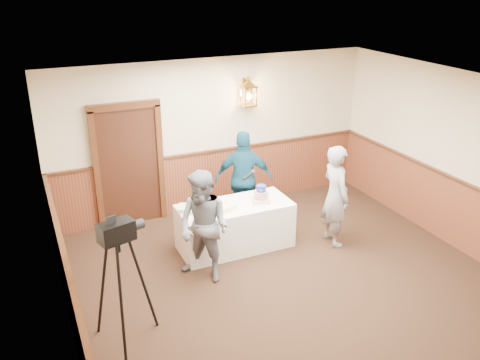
{
  "coord_description": "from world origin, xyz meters",
  "views": [
    {
      "loc": [
        -3.2,
        -4.75,
        4.18
      ],
      "look_at": [
        -0.3,
        1.7,
        1.25
      ],
      "focal_mm": 38.0,
      "sensor_mm": 36.0,
      "label": 1
    }
  ],
  "objects_px": {
    "sheet_cake_yellow": "(221,208)",
    "tv_camera_rig": "(122,290)",
    "display_table": "(235,226)",
    "baker": "(335,196)",
    "sheet_cake_green": "(190,208)",
    "interviewer": "(204,227)",
    "tiered_cake": "(261,195)",
    "assistant_p": "(244,179)"
  },
  "relations": [
    {
      "from": "sheet_cake_green",
      "to": "baker",
      "type": "distance_m",
      "value": 2.33
    },
    {
      "from": "sheet_cake_green",
      "to": "tv_camera_rig",
      "type": "xyz_separation_m",
      "value": [
        -1.39,
        -1.63,
        -0.07
      ]
    },
    {
      "from": "baker",
      "to": "tv_camera_rig",
      "type": "xyz_separation_m",
      "value": [
        -3.64,
        -1.01,
        -0.12
      ]
    },
    {
      "from": "assistant_p",
      "to": "baker",
      "type": "bearing_deg",
      "value": 154.41
    },
    {
      "from": "sheet_cake_green",
      "to": "tv_camera_rig",
      "type": "bearing_deg",
      "value": -130.49
    },
    {
      "from": "baker",
      "to": "assistant_p",
      "type": "bearing_deg",
      "value": 43.28
    },
    {
      "from": "interviewer",
      "to": "tv_camera_rig",
      "type": "relative_size",
      "value": 1.03
    },
    {
      "from": "sheet_cake_yellow",
      "to": "sheet_cake_green",
      "type": "height_order",
      "value": "sheet_cake_yellow"
    },
    {
      "from": "sheet_cake_yellow",
      "to": "interviewer",
      "type": "relative_size",
      "value": 0.24
    },
    {
      "from": "tiered_cake",
      "to": "sheet_cake_yellow",
      "type": "bearing_deg",
      "value": -176.75
    },
    {
      "from": "sheet_cake_yellow",
      "to": "display_table",
      "type": "bearing_deg",
      "value": 18.32
    },
    {
      "from": "tiered_cake",
      "to": "baker",
      "type": "relative_size",
      "value": 0.21
    },
    {
      "from": "tiered_cake",
      "to": "sheet_cake_yellow",
      "type": "distance_m",
      "value": 0.71
    },
    {
      "from": "display_table",
      "to": "assistant_p",
      "type": "xyz_separation_m",
      "value": [
        0.48,
        0.69,
        0.48
      ]
    },
    {
      "from": "baker",
      "to": "sheet_cake_green",
      "type": "bearing_deg",
      "value": 77.14
    },
    {
      "from": "interviewer",
      "to": "tv_camera_rig",
      "type": "distance_m",
      "value": 1.62
    },
    {
      "from": "interviewer",
      "to": "baker",
      "type": "distance_m",
      "value": 2.29
    },
    {
      "from": "sheet_cake_yellow",
      "to": "baker",
      "type": "xyz_separation_m",
      "value": [
        1.8,
        -0.44,
        0.05
      ]
    },
    {
      "from": "interviewer",
      "to": "tv_camera_rig",
      "type": "bearing_deg",
      "value": -91.01
    },
    {
      "from": "sheet_cake_green",
      "to": "assistant_p",
      "type": "distance_m",
      "value": 1.34
    },
    {
      "from": "tiered_cake",
      "to": "assistant_p",
      "type": "height_order",
      "value": "assistant_p"
    },
    {
      "from": "sheet_cake_yellow",
      "to": "assistant_p",
      "type": "height_order",
      "value": "assistant_p"
    },
    {
      "from": "baker",
      "to": "assistant_p",
      "type": "height_order",
      "value": "assistant_p"
    },
    {
      "from": "sheet_cake_green",
      "to": "assistant_p",
      "type": "relative_size",
      "value": 0.19
    },
    {
      "from": "display_table",
      "to": "assistant_p",
      "type": "relative_size",
      "value": 1.06
    },
    {
      "from": "display_table",
      "to": "tiered_cake",
      "type": "xyz_separation_m",
      "value": [
        0.44,
        -0.05,
        0.48
      ]
    },
    {
      "from": "tiered_cake",
      "to": "interviewer",
      "type": "xyz_separation_m",
      "value": [
        -1.2,
        -0.6,
        -0.03
      ]
    },
    {
      "from": "display_table",
      "to": "tv_camera_rig",
      "type": "xyz_separation_m",
      "value": [
        -2.11,
        -1.54,
        0.35
      ]
    },
    {
      "from": "sheet_cake_yellow",
      "to": "baker",
      "type": "height_order",
      "value": "baker"
    },
    {
      "from": "tiered_cake",
      "to": "sheet_cake_green",
      "type": "height_order",
      "value": "tiered_cake"
    },
    {
      "from": "sheet_cake_green",
      "to": "tv_camera_rig",
      "type": "height_order",
      "value": "tv_camera_rig"
    },
    {
      "from": "tiered_cake",
      "to": "sheet_cake_green",
      "type": "bearing_deg",
      "value": 173.06
    },
    {
      "from": "assistant_p",
      "to": "tv_camera_rig",
      "type": "distance_m",
      "value": 3.42
    },
    {
      "from": "display_table",
      "to": "sheet_cake_yellow",
      "type": "height_order",
      "value": "sheet_cake_yellow"
    },
    {
      "from": "tiered_cake",
      "to": "sheet_cake_yellow",
      "type": "relative_size",
      "value": 0.89
    },
    {
      "from": "tiered_cake",
      "to": "tv_camera_rig",
      "type": "xyz_separation_m",
      "value": [
        -2.54,
        -1.49,
        -0.14
      ]
    },
    {
      "from": "tiered_cake",
      "to": "interviewer",
      "type": "height_order",
      "value": "interviewer"
    },
    {
      "from": "baker",
      "to": "assistant_p",
      "type": "xyz_separation_m",
      "value": [
        -1.05,
        1.22,
        0.01
      ]
    },
    {
      "from": "display_table",
      "to": "tiered_cake",
      "type": "relative_size",
      "value": 5.21
    },
    {
      "from": "sheet_cake_yellow",
      "to": "tv_camera_rig",
      "type": "bearing_deg",
      "value": -141.83
    },
    {
      "from": "sheet_cake_yellow",
      "to": "assistant_p",
      "type": "relative_size",
      "value": 0.23
    },
    {
      "from": "sheet_cake_green",
      "to": "interviewer",
      "type": "xyz_separation_m",
      "value": [
        -0.04,
        -0.74,
        0.04
      ]
    }
  ]
}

